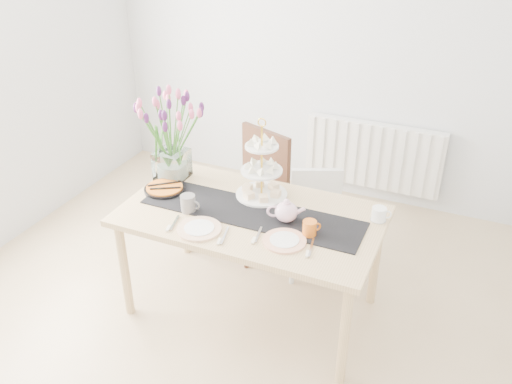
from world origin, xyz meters
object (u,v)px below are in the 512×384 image
at_px(radiator, 373,155).
at_px(cake_stand, 262,177).
at_px(teapot, 286,212).
at_px(plate_left, 199,229).
at_px(tulip_vase, 169,123).
at_px(chair_white, 316,215).
at_px(plate_right, 284,241).
at_px(mug_orange, 310,228).
at_px(mug_grey, 188,203).
at_px(chair_brown, 254,183).
at_px(tart_tin, 165,189).
at_px(cream_jug, 379,214).
at_px(dining_table, 252,223).

distance_m(radiator, cake_stand, 1.65).
bearing_deg(teapot, plate_left, -165.19).
relative_size(tulip_vase, teapot, 3.29).
bearing_deg(radiator, chair_white, -97.96).
distance_m(chair_white, plate_right, 0.91).
relative_size(teapot, mug_orange, 2.29).
height_order(radiator, plate_left, plate_left).
xyz_separation_m(radiator, chair_white, (-0.15, -1.11, -0.02)).
bearing_deg(chair_white, mug_grey, -150.67).
bearing_deg(plate_left, teapot, 33.60).
height_order(radiator, tulip_vase, tulip_vase).
xyz_separation_m(cake_stand, plate_right, (0.32, -0.42, -0.13)).
bearing_deg(chair_brown, mug_grey, -74.71).
distance_m(mug_grey, plate_left, 0.23).
xyz_separation_m(tart_tin, mug_grey, (0.27, -0.16, 0.04)).
relative_size(tart_tin, mug_grey, 2.45).
bearing_deg(cream_jug, cake_stand, 169.88).
relative_size(chair_brown, plate_right, 3.76).
bearing_deg(plate_left, chair_white, 65.30).
bearing_deg(radiator, tulip_vase, -124.83).
bearing_deg(teapot, cream_jug, 6.39).
distance_m(cream_jug, plate_right, 0.62).
relative_size(chair_brown, mug_grey, 8.60).
height_order(mug_orange, plate_left, mug_orange).
distance_m(tulip_vase, plate_right, 1.14).
height_order(chair_brown, tulip_vase, tulip_vase).
distance_m(chair_brown, chair_white, 0.53).
xyz_separation_m(cake_stand, cream_jug, (0.76, 0.02, -0.10)).
bearing_deg(tart_tin, teapot, -1.88).
relative_size(chair_brown, cake_stand, 1.92).
xyz_separation_m(plate_left, plate_right, (0.50, 0.09, -0.00)).
xyz_separation_m(dining_table, cream_jug, (0.73, 0.23, 0.12)).
relative_size(chair_white, cake_stand, 1.53).
distance_m(cake_stand, plate_right, 0.55).
bearing_deg(cream_jug, radiator, 91.70).
height_order(chair_brown, teapot, chair_brown).
relative_size(cream_jug, plate_right, 0.35).
xyz_separation_m(chair_brown, mug_orange, (0.70, -0.79, 0.25)).
height_order(radiator, chair_white, radiator).
bearing_deg(mug_orange, tart_tin, 129.20).
xyz_separation_m(tulip_vase, tart_tin, (0.05, -0.19, -0.39)).
distance_m(dining_table, teapot, 0.27).
height_order(radiator, cake_stand, cake_stand).
distance_m(radiator, teapot, 1.80).
xyz_separation_m(chair_white, cake_stand, (-0.25, -0.43, 0.46)).
bearing_deg(plate_left, radiator, 74.01).
bearing_deg(cake_stand, teapot, -40.84).
xyz_separation_m(teapot, cream_jug, (0.50, 0.24, -0.03)).
relative_size(cake_stand, tart_tin, 1.82).
xyz_separation_m(tart_tin, plate_left, (0.44, -0.32, -0.01)).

